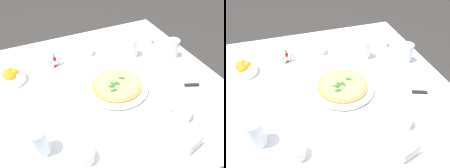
# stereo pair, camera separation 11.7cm
# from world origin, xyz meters

# --- Properties ---
(ground_plane) EXTENTS (8.00, 8.00, 0.00)m
(ground_plane) POSITION_xyz_m (0.00, 0.00, 0.00)
(ground_plane) COLOR #33302D
(dining_table) EXTENTS (1.20, 1.20, 0.74)m
(dining_table) POSITION_xyz_m (0.00, 0.00, 0.61)
(dining_table) COLOR white
(dining_table) RESTS_ON ground_plane
(pizza_plate) EXTENTS (0.32, 0.32, 0.02)m
(pizza_plate) POSITION_xyz_m (0.04, -0.04, 0.75)
(pizza_plate) COLOR white
(pizza_plate) RESTS_ON dining_table
(pizza) EXTENTS (0.26, 0.26, 0.02)m
(pizza) POSITION_xyz_m (0.04, -0.04, 0.76)
(pizza) COLOR #C68E47
(pizza) RESTS_ON pizza_plate
(coffee_cup_far_left) EXTENTS (0.13, 0.13, 0.06)m
(coffee_cup_far_left) POSITION_xyz_m (0.41, 0.29, 0.76)
(coffee_cup_far_left) COLOR white
(coffee_cup_far_left) RESTS_ON dining_table
(coffee_cup_back_corner) EXTENTS (0.13, 0.13, 0.07)m
(coffee_cup_back_corner) POSITION_xyz_m (0.21, -0.35, 0.77)
(coffee_cup_back_corner) COLOR white
(coffee_cup_back_corner) RESTS_ON dining_table
(coffee_cup_right_edge) EXTENTS (0.13, 0.13, 0.06)m
(coffee_cup_right_edge) POSITION_xyz_m (-0.00, 0.31, 0.77)
(coffee_cup_right_edge) COLOR white
(coffee_cup_right_edge) RESTS_ON dining_table
(coffee_cup_near_right) EXTENTS (0.13, 0.13, 0.06)m
(coffee_cup_near_right) POSITION_xyz_m (-0.25, -0.36, 0.77)
(coffee_cup_near_right) COLOR white
(coffee_cup_near_right) RESTS_ON dining_table
(water_glass_near_left) EXTENTS (0.07, 0.07, 0.11)m
(water_glass_near_left) POSITION_xyz_m (0.48, 0.09, 0.79)
(water_glass_near_left) COLOR white
(water_glass_near_left) RESTS_ON dining_table
(water_glass_far_right) EXTENTS (0.07, 0.07, 0.11)m
(water_glass_far_right) POSITION_xyz_m (0.26, 0.20, 0.79)
(water_glass_far_right) COLOR white
(water_glass_far_right) RESTS_ON dining_table
(water_glass_left_edge) EXTENTS (0.07, 0.07, 0.12)m
(water_glass_left_edge) POSITION_xyz_m (-0.39, -0.25, 0.79)
(water_glass_left_edge) COLOR white
(water_glass_left_edge) RESTS_ON dining_table
(napkin_folded) EXTENTS (0.25, 0.20, 0.02)m
(napkin_folded) POSITION_xyz_m (0.43, -0.22, 0.75)
(napkin_folded) COLOR white
(napkin_folded) RESTS_ON dining_table
(dinner_knife) EXTENTS (0.19, 0.09, 0.01)m
(dinner_knife) POSITION_xyz_m (0.43, -0.22, 0.76)
(dinner_knife) COLOR silver
(dinner_knife) RESTS_ON napkin_folded
(citrus_bowl) EXTENTS (0.15, 0.15, 0.07)m
(citrus_bowl) POSITION_xyz_m (-0.45, 0.25, 0.77)
(citrus_bowl) COLOR white
(citrus_bowl) RESTS_ON dining_table
(hot_sauce_bottle) EXTENTS (0.02, 0.02, 0.08)m
(hot_sauce_bottle) POSITION_xyz_m (-0.20, 0.29, 0.77)
(hot_sauce_bottle) COLOR #B7140F
(hot_sauce_bottle) RESTS_ON dining_table
(salt_shaker) EXTENTS (0.03, 0.03, 0.06)m
(salt_shaker) POSITION_xyz_m (-0.18, 0.30, 0.76)
(salt_shaker) COLOR white
(salt_shaker) RESTS_ON dining_table
(pepper_shaker) EXTENTS (0.03, 0.03, 0.06)m
(pepper_shaker) POSITION_xyz_m (-0.23, 0.28, 0.76)
(pepper_shaker) COLOR white
(pepper_shaker) RESTS_ON dining_table
(menu_card) EXTENTS (0.09, 0.03, 0.06)m
(menu_card) POSITION_xyz_m (0.16, -0.50, 0.77)
(menu_card) COLOR white
(menu_card) RESTS_ON dining_table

